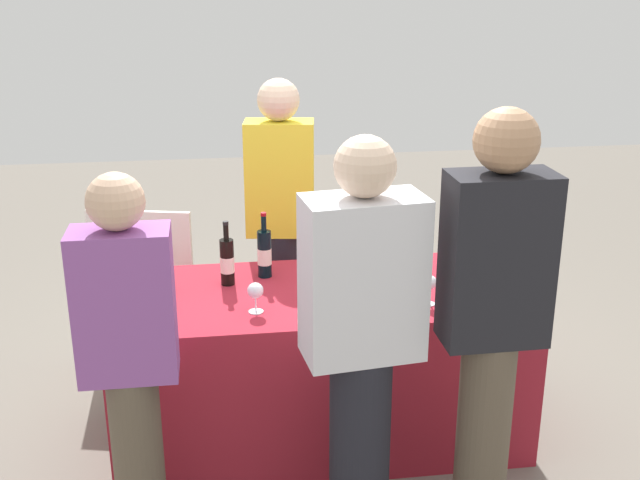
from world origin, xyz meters
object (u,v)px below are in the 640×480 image
server_pouring (280,217)px  menu_board (144,289)px  wine_bottle_4 (404,248)px  wine_glass_0 (255,292)px  wine_bottle_2 (264,253)px  wine_glass_2 (381,281)px  guest_1 (362,338)px  wine_glass_1 (316,279)px  wine_bottle_0 (165,269)px  guest_0 (129,356)px  wine_bottle_3 (380,248)px  wine_bottle_1 (227,261)px  wine_glass_3 (430,284)px  guest_2 (492,316)px

server_pouring → menu_board: (-0.78, 0.16, -0.45)m
wine_bottle_4 → wine_glass_0: wine_bottle_4 is taller
wine_glass_0 → wine_bottle_2: bearing=80.4°
wine_glass_2 → guest_1: size_ratio=0.08×
wine_bottle_2 → wine_glass_1: bearing=-57.8°
wine_bottle_0 → guest_0: guest_0 is taller
wine_bottle_3 → guest_0: size_ratio=0.22×
wine_glass_2 → server_pouring: server_pouring is taller
wine_bottle_4 → server_pouring: bearing=138.0°
wine_bottle_1 → wine_bottle_2: (0.18, 0.08, 0.00)m
wine_glass_3 → menu_board: menu_board is taller
wine_bottle_0 → guest_0: 0.77m
wine_glass_2 → guest_1: (-0.20, -0.58, 0.02)m
wine_bottle_4 → guest_2: guest_2 is taller
wine_bottle_2 → menu_board: 1.02m
guest_0 → menu_board: size_ratio=1.65×
wine_bottle_4 → guest_2: size_ratio=0.18×
wine_bottle_0 → wine_bottle_4: (1.16, 0.11, 0.00)m
wine_glass_0 → wine_glass_2: size_ratio=1.00×
wine_bottle_4 → wine_glass_2: wine_bottle_4 is taller
wine_bottle_2 → menu_board: (-0.65, 0.66, -0.43)m
server_pouring → wine_bottle_3: bearing=139.2°
guest_2 → menu_board: size_ratio=1.88×
server_pouring → guest_1: size_ratio=1.00×
wine_bottle_0 → menu_board: size_ratio=0.32×
wine_bottle_3 → wine_glass_2: 0.37m
wine_bottle_4 → wine_glass_0: bearing=-152.1°
wine_bottle_0 → guest_1: (0.77, -0.83, 0.01)m
wine_bottle_4 → wine_glass_2: 0.42m
server_pouring → guest_1: 1.47m
wine_bottle_0 → guest_0: (-0.10, -0.77, -0.04)m
wine_glass_1 → guest_2: (0.58, -0.66, 0.09)m
guest_1 → wine_glass_2: bearing=64.1°
wine_bottle_2 → wine_glass_0: size_ratio=2.37×
wine_bottle_4 → wine_glass_1: wine_bottle_4 is taller
guest_2 → wine_glass_2: bearing=114.7°
wine_bottle_1 → wine_glass_0: bearing=-71.6°
wine_bottle_1 → wine_glass_1: 0.47m
wine_glass_3 → guest_0: (-1.28, -0.45, -0.03)m
wine_bottle_0 → wine_bottle_3: bearing=6.1°
wine_bottle_0 → guest_0: size_ratio=0.20×
guest_1 → server_pouring: bearing=89.8°
wine_glass_0 → guest_1: 0.65m
wine_bottle_1 → guest_0: (-0.39, -0.81, -0.05)m
server_pouring → guest_2: guest_2 is taller
wine_bottle_0 → wine_bottle_4: wine_bottle_4 is taller
wine_glass_0 → server_pouring: size_ratio=0.08×
wine_glass_2 → guest_0: (-1.07, -0.51, -0.03)m
wine_glass_0 → wine_glass_3: same height
wine_glass_1 → wine_glass_2: 0.29m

